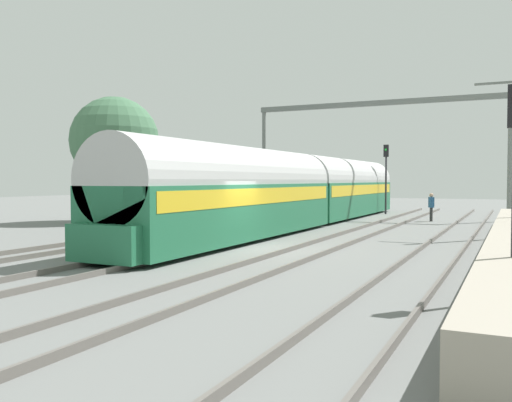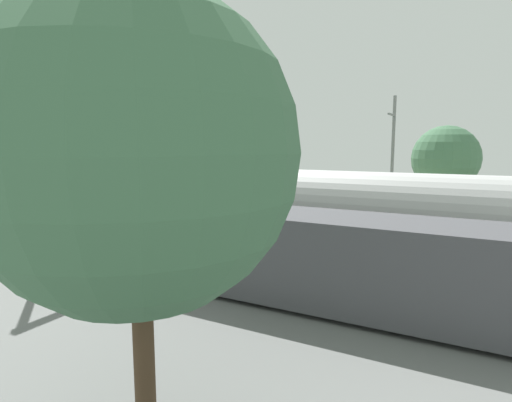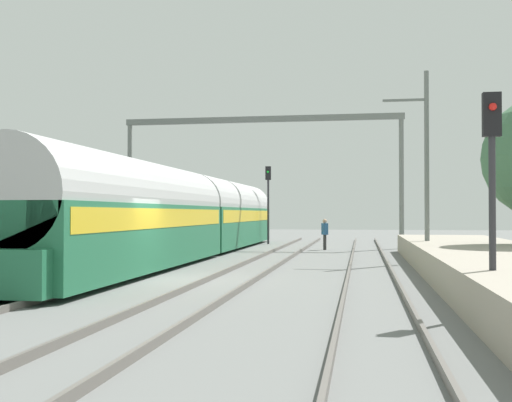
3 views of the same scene
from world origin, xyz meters
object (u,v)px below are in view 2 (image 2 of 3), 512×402
object	(u,v)px
passenger_train	(292,216)
catenary_gantry	(172,128)
freight_car	(313,257)
railway_signal_far	(118,173)
person_crossing	(238,208)

from	to	relation	value
passenger_train	catenary_gantry	size ratio (longest dim) A/B	1.95
passenger_train	catenary_gantry	xyz separation A→B (m)	(2.08, 8.22, 3.95)
passenger_train	freight_car	world-z (taller)	passenger_train
freight_car	catenary_gantry	xyz separation A→B (m)	(6.23, 10.80, 4.45)
freight_car	railway_signal_far	bearing A→B (deg)	67.92
person_crossing	railway_signal_far	bearing A→B (deg)	-174.33
passenger_train	freight_car	bearing A→B (deg)	-148.18
railway_signal_far	freight_car	bearing A→B (deg)	-112.08
railway_signal_far	catenary_gantry	distance (m)	4.93
freight_car	person_crossing	world-z (taller)	freight_car
freight_car	person_crossing	distance (m)	13.48
freight_car	person_crossing	xyz separation A→B (m)	(10.15, 8.86, -0.44)
freight_car	catenary_gantry	distance (m)	13.24
passenger_train	catenary_gantry	bearing A→B (deg)	75.82
freight_car	railway_signal_far	size ratio (longest dim) A/B	2.52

